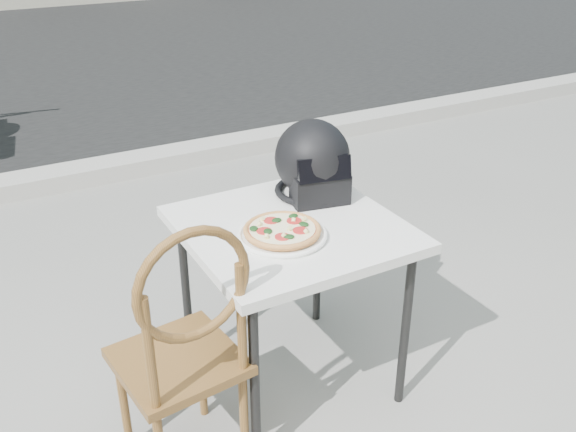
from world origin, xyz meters
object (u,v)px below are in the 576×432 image
cafe_table_main (291,240)px  pizza (282,230)px  helmet (313,163)px  cafe_chair_main (185,342)px  plate (282,235)px

cafe_table_main → pizza: pizza is taller
helmet → cafe_chair_main: 0.89m
pizza → helmet: size_ratio=0.92×
cafe_chair_main → cafe_table_main: bearing=-160.7°
cafe_table_main → pizza: size_ratio=2.34×
cafe_table_main → helmet: helmet is taller
plate → helmet: (0.27, 0.26, 0.13)m
cafe_table_main → plate: plate is taller
pizza → helmet: (0.27, 0.26, 0.10)m
pizza → cafe_chair_main: 0.51m
helmet → cafe_chair_main: size_ratio=0.36×
cafe_table_main → helmet: 0.34m
plate → helmet: bearing=43.2°
pizza → helmet: 0.39m
plate → pizza: size_ratio=1.23×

